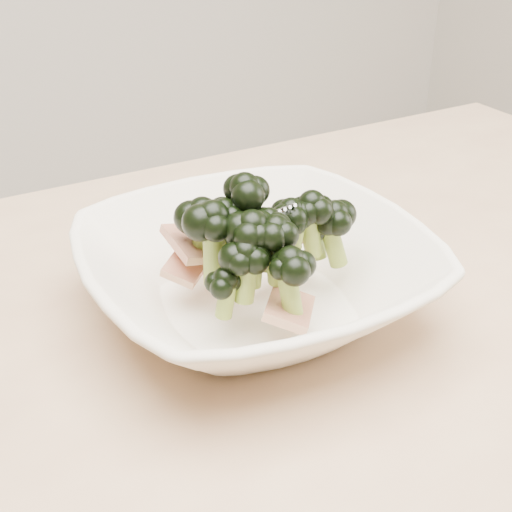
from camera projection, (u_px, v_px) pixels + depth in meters
dining_table at (260, 478)px, 0.55m from camera, size 1.20×0.80×0.75m
broccoli_dish at (256, 268)px, 0.56m from camera, size 0.28×0.28×0.12m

